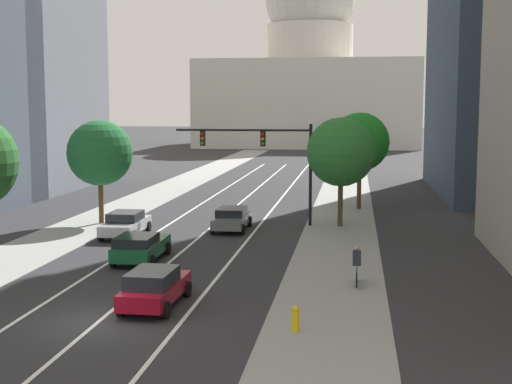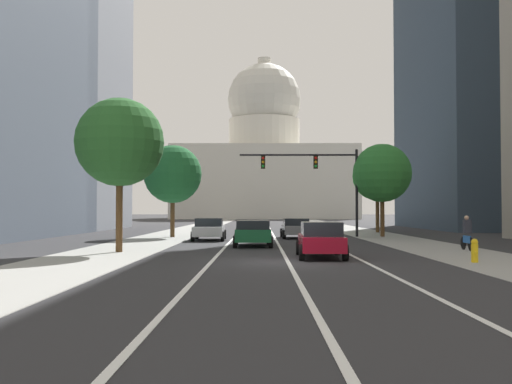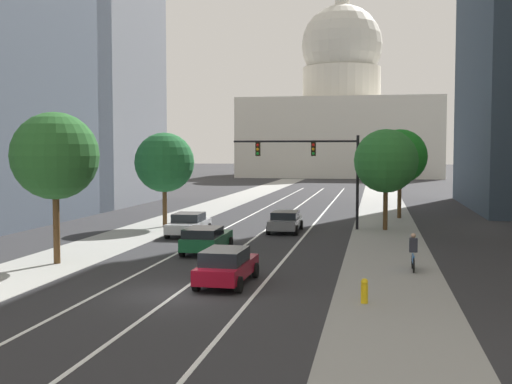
% 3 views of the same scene
% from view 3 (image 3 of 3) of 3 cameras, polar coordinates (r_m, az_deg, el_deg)
% --- Properties ---
extents(ground_plane, '(400.00, 400.00, 0.00)m').
position_cam_3_polar(ground_plane, '(63.92, 3.85, -1.23)').
color(ground_plane, '#2B2B2D').
extents(sidewalk_left, '(4.48, 130.00, 0.01)m').
position_cam_3_polar(sidewalk_left, '(60.53, -4.36, -1.50)').
color(sidewalk_left, gray).
rests_on(sidewalk_left, ground).
extents(sidewalk_right, '(4.48, 130.00, 0.01)m').
position_cam_3_polar(sidewalk_right, '(58.51, 11.19, -1.74)').
color(sidewalk_right, gray).
rests_on(sidewalk_right, ground).
extents(lane_stripe_left, '(0.16, 90.00, 0.01)m').
position_cam_3_polar(lane_stripe_left, '(49.65, -1.54, -2.62)').
color(lane_stripe_left, white).
rests_on(lane_stripe_left, ground).
extents(lane_stripe_center, '(0.16, 90.00, 0.01)m').
position_cam_3_polar(lane_stripe_center, '(49.12, 1.81, -2.69)').
color(lane_stripe_center, white).
rests_on(lane_stripe_center, ground).
extents(lane_stripe_right, '(0.16, 90.00, 0.01)m').
position_cam_3_polar(lane_stripe_right, '(48.76, 5.22, -2.75)').
color(lane_stripe_right, white).
rests_on(lane_stripe_right, ground).
extents(capitol_building, '(40.67, 28.11, 37.58)m').
position_cam_3_polar(capitol_building, '(139.84, 7.54, 6.66)').
color(capitol_building, beige).
rests_on(capitol_building, ground).
extents(car_crimson, '(2.01, 4.53, 1.50)m').
position_cam_3_polar(car_crimson, '(26.44, -2.62, -6.52)').
color(car_crimson, maroon).
rests_on(car_crimson, ground).
extents(car_green, '(2.17, 4.69, 1.43)m').
position_cam_3_polar(car_green, '(34.57, -4.43, -4.14)').
color(car_green, '#14512D').
rests_on(car_green, ground).
extents(car_silver, '(2.19, 4.79, 1.45)m').
position_cam_3_polar(car_silver, '(41.73, -5.97, -2.81)').
color(car_silver, '#B2B5BA').
rests_on(car_silver, ground).
extents(car_gray, '(2.10, 4.64, 1.40)m').
position_cam_3_polar(car_gray, '(43.32, 2.61, -2.57)').
color(car_gray, slate).
rests_on(car_gray, ground).
extents(traffic_signal_mast, '(8.85, 0.39, 6.52)m').
position_cam_3_polar(traffic_signal_mast, '(45.18, 5.37, 2.81)').
color(traffic_signal_mast, black).
rests_on(traffic_signal_mast, ground).
extents(fire_hydrant, '(0.26, 0.35, 0.91)m').
position_cam_3_polar(fire_hydrant, '(23.62, 9.56, -8.59)').
color(fire_hydrant, yellow).
rests_on(fire_hydrant, ground).
extents(cyclist, '(0.36, 1.70, 1.72)m').
position_cam_3_polar(cyclist, '(30.26, 13.73, -5.19)').
color(cyclist, black).
rests_on(cyclist, ground).
extents(street_tree_near_right, '(4.36, 4.36, 7.18)m').
position_cam_3_polar(street_tree_near_right, '(53.16, 12.61, 3.08)').
color(street_tree_near_right, '#51381E').
rests_on(street_tree_near_right, ground).
extents(street_tree_mid_right, '(4.37, 4.37, 6.95)m').
position_cam_3_polar(street_tree_mid_right, '(45.09, 11.42, 2.70)').
color(street_tree_mid_right, '#51381E').
rests_on(street_tree_mid_right, ground).
extents(street_tree_mid_left, '(4.27, 4.27, 6.75)m').
position_cam_3_polar(street_tree_mid_left, '(46.53, -8.10, 2.59)').
color(street_tree_mid_left, '#51381E').
rests_on(street_tree_mid_left, ground).
extents(street_tree_near_left, '(4.21, 4.21, 7.32)m').
position_cam_3_polar(street_tree_near_left, '(32.38, -17.34, 3.04)').
color(street_tree_near_left, '#51381E').
rests_on(street_tree_near_left, ground).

